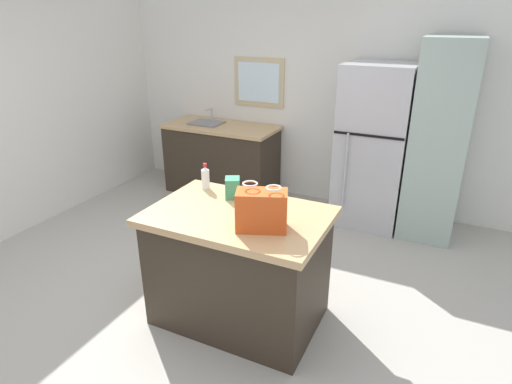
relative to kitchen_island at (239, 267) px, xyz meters
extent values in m
plane|color=#ADA89E|center=(-0.29, -0.03, -0.46)|extent=(6.29, 6.29, 0.00)
cube|color=silver|center=(-0.29, 2.59, 0.80)|extent=(5.16, 0.10, 2.51)
cube|color=#CCB78C|center=(-1.03, 2.54, 0.97)|extent=(0.68, 0.04, 0.60)
cube|color=white|center=(-1.03, 2.52, 0.97)|extent=(0.56, 0.02, 0.48)
cube|color=#33281E|center=(0.00, 0.00, -0.03)|extent=(1.21, 0.79, 0.85)
cube|color=tan|center=(0.00, 0.00, 0.42)|extent=(1.29, 0.87, 0.05)
cube|color=#B7B7BC|center=(0.52, 2.16, 0.42)|extent=(0.71, 0.70, 1.76)
cube|color=black|center=(0.52, 1.81, 0.64)|extent=(0.70, 0.01, 0.02)
cylinder|color=#B7B7BC|center=(0.33, 1.78, 0.25)|extent=(0.02, 0.02, 0.79)
cube|color=#9EB2A8|center=(1.17, 2.16, 0.56)|extent=(0.54, 0.67, 2.03)
cube|color=#33281E|center=(-1.41, 2.20, -0.02)|extent=(1.41, 0.63, 0.86)
cube|color=tan|center=(-1.41, 2.20, 0.43)|extent=(1.45, 0.67, 0.04)
cube|color=slate|center=(-1.62, 2.20, 0.40)|extent=(0.40, 0.32, 0.14)
cylinder|color=#B7B7BC|center=(-1.62, 2.34, 0.54)|extent=(0.03, 0.03, 0.18)
cylinder|color=#B7B7BC|center=(-1.62, 2.27, 0.62)|extent=(0.02, 0.14, 0.02)
cube|color=#DB511E|center=(0.25, -0.15, 0.58)|extent=(0.37, 0.29, 0.27)
torus|color=white|center=(0.17, -0.15, 0.76)|extent=(0.13, 0.13, 0.01)
torus|color=white|center=(0.34, -0.15, 0.76)|extent=(0.13, 0.13, 0.01)
cube|color=#388E66|center=(-0.17, 0.23, 0.53)|extent=(0.15, 0.16, 0.16)
cylinder|color=white|center=(-0.45, 0.29, 0.53)|extent=(0.07, 0.07, 0.16)
cone|color=white|center=(-0.45, 0.29, 0.63)|extent=(0.06, 0.06, 0.03)
cylinder|color=red|center=(-0.45, 0.29, 0.65)|extent=(0.03, 0.03, 0.02)
camera|label=1|loc=(1.31, -2.44, 1.77)|focal=30.08mm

